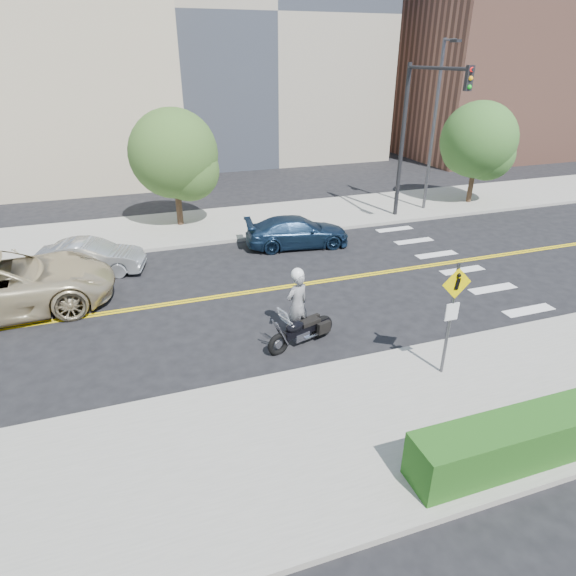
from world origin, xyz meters
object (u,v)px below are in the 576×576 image
at_px(pedestrian_sign, 452,309).
at_px(motorcycle, 302,324).
at_px(motorcyclist, 297,303).
at_px(parked_car_blue, 297,232).
at_px(parked_car_silver, 91,257).

height_order(pedestrian_sign, motorcycle, pedestrian_sign).
bearing_deg(motorcyclist, parked_car_blue, -130.00).
relative_size(motorcyclist, parked_car_silver, 0.56).
xyz_separation_m(parked_car_silver, parked_car_blue, (8.27, 0.18, 0.01)).
xyz_separation_m(motorcyclist, parked_car_blue, (2.50, 6.92, -0.43)).
distance_m(parked_car_silver, parked_car_blue, 8.28).
xyz_separation_m(motorcyclist, motorcycle, (-0.05, -0.52, -0.41)).
bearing_deg(parked_car_silver, parked_car_blue, -74.94).
relative_size(pedestrian_sign, parked_car_blue, 0.68).
distance_m(motorcycle, parked_car_blue, 7.86).
bearing_deg(pedestrian_sign, parked_car_silver, 131.08).
bearing_deg(parked_car_silver, pedestrian_sign, -125.14).
bearing_deg(motorcyclist, pedestrian_sign, 111.84).
height_order(pedestrian_sign, parked_car_silver, pedestrian_sign).
distance_m(pedestrian_sign, motorcycle, 4.06).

